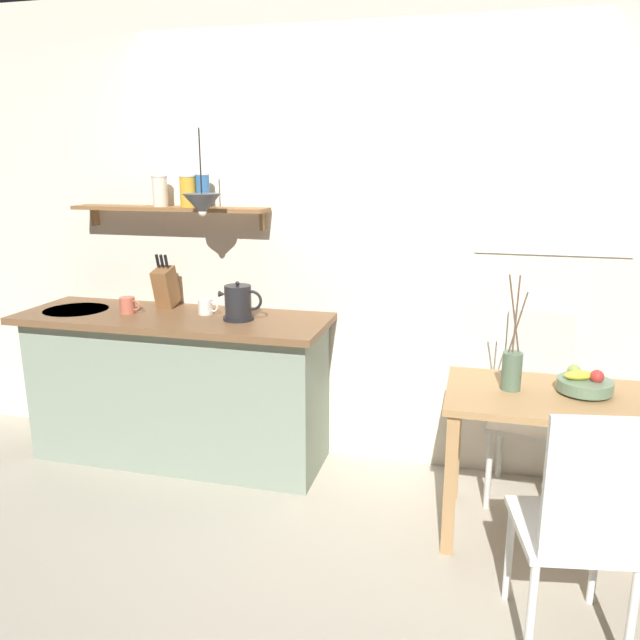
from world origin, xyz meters
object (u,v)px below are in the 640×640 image
(coffee_mug_spare, at_px, (206,307))
(pendant_lamp, at_px, (202,205))
(dining_chair_far, at_px, (533,400))
(dining_table, at_px, (550,421))
(dining_chair_near, at_px, (581,523))
(electric_kettle, at_px, (239,303))
(coffee_mug_by_sink, at_px, (128,305))
(knife_block, at_px, (166,286))
(twig_vase, at_px, (512,369))
(fruit_bowl, at_px, (584,383))

(coffee_mug_spare, distance_m, pendant_lamp, 0.60)
(dining_chair_far, distance_m, coffee_mug_spare, 1.90)
(dining_table, distance_m, pendant_lamp, 2.09)
(dining_chair_near, height_order, dining_chair_far, dining_chair_far)
(electric_kettle, distance_m, pendant_lamp, 0.57)
(dining_table, xyz_separation_m, dining_chair_far, (-0.04, 0.43, -0.06))
(dining_chair_near, relative_size, dining_chair_far, 0.98)
(dining_table, distance_m, dining_chair_far, 0.43)
(dining_table, height_order, coffee_mug_by_sink, coffee_mug_by_sink)
(knife_block, bearing_deg, dining_chair_far, -0.88)
(dining_table, bearing_deg, dining_chair_near, -86.81)
(twig_vase, bearing_deg, fruit_bowl, 6.20)
(coffee_mug_spare, bearing_deg, dining_chair_near, -30.16)
(knife_block, bearing_deg, dining_chair_near, -28.53)
(fruit_bowl, bearing_deg, coffee_mug_spare, 171.50)
(coffee_mug_by_sink, bearing_deg, electric_kettle, 1.46)
(twig_vase, height_order, electric_kettle, twig_vase)
(electric_kettle, xyz_separation_m, knife_block, (-0.54, 0.17, 0.04))
(twig_vase, height_order, knife_block, twig_vase)
(dining_table, relative_size, coffee_mug_by_sink, 7.51)
(electric_kettle, xyz_separation_m, pendant_lamp, (-0.18, -0.02, 0.54))
(dining_chair_near, height_order, pendant_lamp, pendant_lamp)
(dining_chair_near, relative_size, twig_vase, 1.79)
(knife_block, distance_m, coffee_mug_by_sink, 0.25)
(dining_table, distance_m, dining_chair_near, 0.76)
(coffee_mug_by_sink, height_order, pendant_lamp, pendant_lamp)
(dining_table, relative_size, fruit_bowl, 3.88)
(dining_table, relative_size, coffee_mug_spare, 7.89)
(dining_chair_far, xyz_separation_m, coffee_mug_spare, (-1.86, -0.06, 0.42))
(pendant_lamp, bearing_deg, dining_chair_near, -28.64)
(dining_chair_near, distance_m, fruit_bowl, 0.86)
(electric_kettle, bearing_deg, dining_table, -10.00)
(dining_chair_near, relative_size, knife_block, 2.98)
(dining_chair_near, height_order, fruit_bowl, dining_chair_near)
(dining_table, height_order, pendant_lamp, pendant_lamp)
(electric_kettle, bearing_deg, coffee_mug_spare, 162.23)
(coffee_mug_spare, relative_size, pendant_lamp, 0.26)
(dining_chair_far, bearing_deg, coffee_mug_spare, -178.19)
(fruit_bowl, height_order, coffee_mug_by_sink, coffee_mug_by_sink)
(coffee_mug_by_sink, xyz_separation_m, coffee_mug_spare, (0.45, 0.09, -0.00))
(dining_table, distance_m, coffee_mug_by_sink, 2.39)
(twig_vase, height_order, coffee_mug_by_sink, twig_vase)
(knife_block, bearing_deg, fruit_bowl, -9.61)
(dining_table, height_order, dining_chair_far, dining_chair_far)
(fruit_bowl, bearing_deg, dining_chair_near, -96.82)
(dining_chair_near, height_order, coffee_mug_by_sink, coffee_mug_by_sink)
(coffee_mug_spare, bearing_deg, coffee_mug_by_sink, -168.41)
(electric_kettle, xyz_separation_m, coffee_mug_by_sink, (-0.69, -0.02, -0.05))
(coffee_mug_spare, height_order, pendant_lamp, pendant_lamp)
(dining_table, xyz_separation_m, fruit_bowl, (0.14, 0.06, 0.18))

